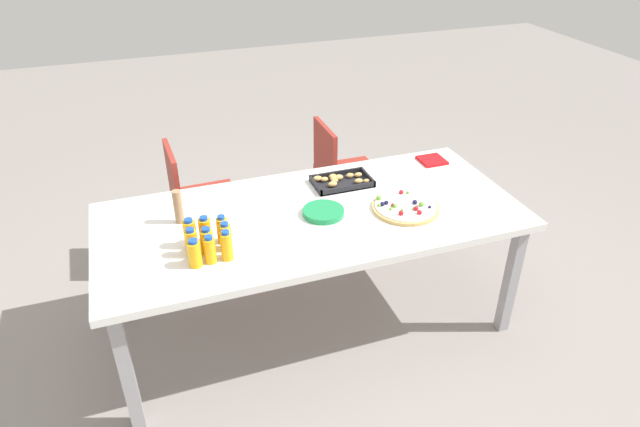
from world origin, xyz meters
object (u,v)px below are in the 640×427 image
object	(u,v)px
chair_far_right	(341,169)
plate_stack	(323,212)
juice_bottle_2	(227,246)
juice_bottle_4	(207,241)
juice_bottle_0	(195,254)
juice_bottle_8	(222,230)
cardboard_tube	(178,207)
juice_bottle_5	(226,237)
juice_bottle_7	(205,231)
napkin_stack	(432,160)
juice_bottle_3	(192,243)
juice_bottle_1	(210,250)
snack_tray	(341,181)
party_table	(312,223)
chair_far_left	(195,195)
fruit_pizza	(405,207)
juice_bottle_6	(190,234)

from	to	relation	value
chair_far_right	plate_stack	size ratio (longest dim) A/B	3.89
juice_bottle_2	juice_bottle_4	bearing A→B (deg)	134.29
juice_bottle_0	juice_bottle_8	bearing A→B (deg)	44.08
juice_bottle_2	cardboard_tube	xyz separation A→B (m)	(-0.16, 0.39, 0.02)
juice_bottle_5	juice_bottle_7	bearing A→B (deg)	135.76
plate_stack	napkin_stack	world-z (taller)	plate_stack
juice_bottle_3	juice_bottle_4	world-z (taller)	juice_bottle_3
juice_bottle_4	cardboard_tube	size ratio (longest dim) A/B	0.75
juice_bottle_1	juice_bottle_2	xyz separation A→B (m)	(0.08, -0.00, 0.01)
juice_bottle_5	snack_tray	bearing A→B (deg)	30.36
party_table	juice_bottle_8	distance (m)	0.50
chair_far_right	juice_bottle_8	world-z (taller)	juice_bottle_8
juice_bottle_3	juice_bottle_5	bearing A→B (deg)	-1.55
chair_far_left	fruit_pizza	size ratio (longest dim) A/B	2.39
party_table	plate_stack	world-z (taller)	plate_stack
party_table	chair_far_right	size ratio (longest dim) A/B	2.61
juice_bottle_0	juice_bottle_1	distance (m)	0.07
juice_bottle_0	juice_bottle_3	distance (m)	0.08
chair_far_right	plate_stack	world-z (taller)	chair_far_right
juice_bottle_4	juice_bottle_8	xyz separation A→B (m)	(0.08, 0.07, 0.00)
juice_bottle_7	cardboard_tube	bearing A→B (deg)	111.30
juice_bottle_5	juice_bottle_8	world-z (taller)	juice_bottle_5
juice_bottle_3	juice_bottle_8	world-z (taller)	juice_bottle_3
juice_bottle_5	juice_bottle_7	world-z (taller)	juice_bottle_7
juice_bottle_1	snack_tray	distance (m)	0.96
party_table	juice_bottle_6	xyz separation A→B (m)	(-0.63, -0.09, 0.13)
party_table	fruit_pizza	distance (m)	0.49
juice_bottle_4	juice_bottle_8	bearing A→B (deg)	38.48
chair_far_left	fruit_pizza	world-z (taller)	chair_far_left
juice_bottle_6	cardboard_tube	world-z (taller)	cardboard_tube
chair_far_left	cardboard_tube	bearing A→B (deg)	-14.49
juice_bottle_6	snack_tray	size ratio (longest dim) A/B	0.45
juice_bottle_3	juice_bottle_7	xyz separation A→B (m)	(0.07, 0.07, 0.00)
juice_bottle_5	cardboard_tube	size ratio (longest dim) A/B	0.82
chair_far_right	napkin_stack	world-z (taller)	chair_far_right
party_table	cardboard_tube	size ratio (longest dim) A/B	12.25
juice_bottle_4	napkin_stack	xyz separation A→B (m)	(1.45, 0.51, -0.05)
chair_far_left	napkin_stack	distance (m)	1.49
plate_stack	napkin_stack	bearing A→B (deg)	23.78
juice_bottle_1	juice_bottle_8	world-z (taller)	juice_bottle_8
juice_bottle_1	party_table	bearing A→B (deg)	23.74
juice_bottle_0	juice_bottle_4	size ratio (longest dim) A/B	1.03
juice_bottle_5	juice_bottle_6	bearing A→B (deg)	151.73
chair_far_right	snack_tray	size ratio (longest dim) A/B	2.54
chair_far_right	fruit_pizza	xyz separation A→B (m)	(-0.02, -0.97, 0.25)
fruit_pizza	plate_stack	distance (m)	0.43
juice_bottle_7	fruit_pizza	xyz separation A→B (m)	(1.03, -0.03, -0.06)
party_table	juice_bottle_3	distance (m)	0.66
fruit_pizza	napkin_stack	size ratio (longest dim) A/B	2.32
juice_bottle_8	cardboard_tube	size ratio (longest dim) A/B	0.81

